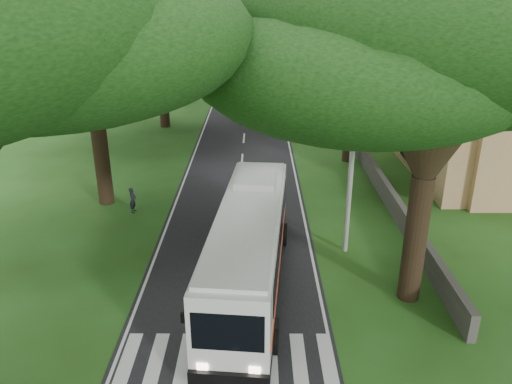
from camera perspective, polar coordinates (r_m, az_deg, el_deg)
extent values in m
plane|color=#254714|center=(19.94, -3.26, -15.06)|extent=(140.00, 140.00, 0.00)
cube|color=black|center=(42.59, -1.42, 5.79)|extent=(8.00, 120.00, 0.04)
cube|color=silver|center=(18.39, -3.61, -18.83)|extent=(8.00, 3.00, 0.01)
cube|color=#383533|center=(42.19, 10.92, 6.07)|extent=(0.35, 50.00, 1.20)
cube|color=tan|center=(42.36, 23.84, 8.28)|extent=(12.00, 22.00, 6.40)
pyramid|color=#595960|center=(41.57, 25.02, 15.49)|extent=(14.00, 24.00, 2.20)
cube|color=tan|center=(31.89, 26.11, 7.17)|extent=(3.00, 3.00, 10.00)
cylinder|color=gray|center=(23.68, 10.76, 1.92)|extent=(0.24, 0.24, 8.00)
cube|color=gray|center=(22.75, 11.37, 9.97)|extent=(1.60, 0.10, 0.10)
cube|color=gray|center=(22.88, 11.26, 8.50)|extent=(1.20, 0.10, 0.10)
cylinder|color=gray|center=(42.82, 6.08, 11.26)|extent=(0.24, 0.24, 8.00)
cube|color=gray|center=(42.31, 6.28, 15.79)|extent=(1.60, 0.10, 0.10)
cube|color=gray|center=(42.38, 6.24, 14.98)|extent=(1.20, 0.10, 0.10)
cylinder|color=gray|center=(62.50, 4.26, 14.77)|extent=(0.24, 0.24, 8.00)
cube|color=gray|center=(62.16, 4.35, 17.88)|extent=(1.60, 0.10, 0.10)
cube|color=gray|center=(62.21, 4.33, 17.33)|extent=(1.20, 0.10, 0.10)
cylinder|color=black|center=(30.70, -17.23, 3.78)|extent=(0.90, 0.90, 5.73)
cone|color=black|center=(29.62, -18.29, 12.54)|extent=(3.20, 3.20, 3.80)
cylinder|color=black|center=(47.57, -10.52, 10.49)|extent=(0.90, 0.90, 5.34)
cone|color=black|center=(46.88, -10.92, 15.96)|extent=(3.20, 3.20, 3.80)
ellipsoid|color=black|center=(46.65, -11.27, 20.38)|extent=(16.10, 16.10, 6.76)
cylinder|color=black|center=(65.23, -8.63, 13.72)|extent=(0.90, 0.90, 5.34)
cone|color=black|center=(64.73, -8.87, 17.72)|extent=(3.20, 3.20, 3.80)
cylinder|color=black|center=(21.12, 17.74, -5.21)|extent=(0.90, 0.90, 5.42)
cone|color=black|center=(19.52, 19.32, 6.92)|extent=(3.20, 3.20, 3.80)
ellipsoid|color=black|center=(18.96, 20.80, 17.82)|extent=(15.47, 15.47, 6.50)
cylinder|color=black|center=(37.55, 10.76, 8.17)|extent=(0.90, 0.90, 6.37)
cone|color=black|center=(36.68, 11.35, 15.89)|extent=(3.20, 3.20, 3.80)
cylinder|color=black|center=(55.01, 6.92, 12.28)|extent=(0.90, 0.90, 5.39)
cone|color=black|center=(54.41, 7.15, 17.04)|extent=(3.20, 3.20, 3.80)
ellipsoid|color=black|center=(54.21, 7.34, 20.92)|extent=(12.51, 12.51, 5.26)
cylinder|color=black|center=(72.77, 6.13, 14.97)|extent=(0.90, 0.90, 6.01)
cone|color=black|center=(72.32, 6.29, 18.83)|extent=(3.20, 3.20, 3.80)
cube|color=silver|center=(21.19, -0.79, -6.13)|extent=(3.73, 12.66, 3.07)
cube|color=black|center=(21.26, -0.70, -4.68)|extent=(3.58, 10.38, 1.14)
cube|color=black|center=(21.94, -0.77, -9.53)|extent=(3.77, 12.70, 0.36)
cube|color=red|center=(21.54, -0.78, -7.77)|extent=(3.66, 11.42, 0.19)
cube|color=silver|center=(20.48, -0.81, -2.20)|extent=(3.46, 12.02, 0.19)
cylinder|color=black|center=(18.71, -6.28, -15.83)|extent=(0.47, 1.17, 1.14)
cylinder|color=black|center=(18.43, 2.00, -16.38)|extent=(0.47, 1.17, 1.14)
cylinder|color=black|center=(25.47, -2.74, -4.61)|extent=(0.47, 1.17, 1.14)
cylinder|color=black|center=(25.27, 3.13, -4.86)|extent=(0.47, 1.17, 1.14)
imported|color=#A2A2A6|center=(54.93, -1.94, 10.35)|extent=(3.00, 4.57, 1.45)
imported|color=#20264C|center=(67.57, -1.57, 12.51)|extent=(2.52, 4.00, 1.25)
imported|color=maroon|center=(72.82, 1.05, 13.31)|extent=(3.57, 5.38, 1.45)
imported|color=black|center=(29.63, -13.91, -0.90)|extent=(0.42, 0.59, 1.50)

